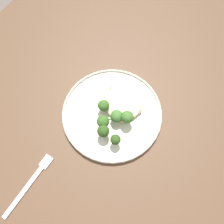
% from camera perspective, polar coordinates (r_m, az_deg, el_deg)
% --- Properties ---
extents(ground, '(6.00, 6.00, 0.00)m').
position_cam_1_polar(ground, '(1.41, -1.45, -10.11)').
color(ground, '#665B51').
extents(wooden_dining_table, '(1.40, 1.00, 0.74)m').
position_cam_1_polar(wooden_dining_table, '(0.77, -2.62, -0.65)').
color(wooden_dining_table, brown).
rests_on(wooden_dining_table, ground).
extents(dinner_plate, '(0.29, 0.29, 0.02)m').
position_cam_1_polar(dinner_plate, '(0.67, -0.00, -0.35)').
color(dinner_plate, beige).
rests_on(dinner_plate, wooden_dining_table).
extents(noodle_bed, '(0.12, 0.11, 0.03)m').
position_cam_1_polar(noodle_bed, '(0.67, 3.08, 2.68)').
color(noodle_bed, beige).
rests_on(noodle_bed, dinner_plate).
extents(seared_scallop_tiny_bay, '(0.03, 0.03, 0.01)m').
position_cam_1_polar(seared_scallop_tiny_bay, '(0.69, 0.25, 5.13)').
color(seared_scallop_tiny_bay, '#DBB77A').
rests_on(seared_scallop_tiny_bay, dinner_plate).
extents(seared_scallop_center_golden, '(0.03, 0.03, 0.02)m').
position_cam_1_polar(seared_scallop_center_golden, '(0.67, 2.80, 2.45)').
color(seared_scallop_center_golden, '#E5C689').
rests_on(seared_scallop_center_golden, dinner_plate).
extents(seared_scallop_large_seared, '(0.02, 0.02, 0.01)m').
position_cam_1_polar(seared_scallop_large_seared, '(0.67, 4.74, 2.07)').
color(seared_scallop_large_seared, beige).
rests_on(seared_scallop_large_seared, dinner_plate).
extents(seared_scallop_front_small, '(0.04, 0.04, 0.02)m').
position_cam_1_polar(seared_scallop_front_small, '(0.66, 2.89, -1.14)').
color(seared_scallop_front_small, beige).
rests_on(seared_scallop_front_small, dinner_plate).
extents(seared_scallop_half_hidden, '(0.04, 0.04, 0.01)m').
position_cam_1_polar(seared_scallop_half_hidden, '(0.69, 6.05, 3.68)').
color(seared_scallop_half_hidden, '#DBB77A').
rests_on(seared_scallop_half_hidden, dinner_plate).
extents(seared_scallop_rear_pale, '(0.03, 0.03, 0.01)m').
position_cam_1_polar(seared_scallop_rear_pale, '(0.69, 4.17, 4.19)').
color(seared_scallop_rear_pale, '#DBB77A').
rests_on(seared_scallop_rear_pale, dinner_plate).
extents(seared_scallop_on_noodles, '(0.02, 0.02, 0.02)m').
position_cam_1_polar(seared_scallop_on_noodles, '(0.67, 6.37, 0.66)').
color(seared_scallop_on_noodles, beige).
rests_on(seared_scallop_on_noodles, dinner_plate).
extents(broccoli_floret_right_tilted, '(0.03, 0.03, 0.05)m').
position_cam_1_polar(broccoli_floret_right_tilted, '(0.62, -2.14, -4.75)').
color(broccoli_floret_right_tilted, '#89A356').
rests_on(broccoli_floret_right_tilted, dinner_plate).
extents(broccoli_floret_small_sprig, '(0.03, 0.03, 0.06)m').
position_cam_1_polar(broccoli_floret_small_sprig, '(0.63, 3.76, -1.29)').
color(broccoli_floret_small_sprig, '#7A994C').
rests_on(broccoli_floret_small_sprig, dinner_plate).
extents(broccoli_floret_center_pile, '(0.04, 0.04, 0.05)m').
position_cam_1_polar(broccoli_floret_center_pile, '(0.64, 1.19, -1.08)').
color(broccoli_floret_center_pile, '#89A356').
rests_on(broccoli_floret_center_pile, dinner_plate).
extents(broccoli_floret_near_rim, '(0.03, 0.03, 0.05)m').
position_cam_1_polar(broccoli_floret_near_rim, '(0.62, 0.86, -6.87)').
color(broccoli_floret_near_rim, '#89A356').
rests_on(broccoli_floret_near_rim, dinner_plate).
extents(broccoli_floret_left_leaning, '(0.03, 0.03, 0.05)m').
position_cam_1_polar(broccoli_floret_left_leaning, '(0.65, -2.12, 1.59)').
color(broccoli_floret_left_leaning, '#7A994C').
rests_on(broccoli_floret_left_leaning, dinner_plate).
extents(broccoli_floret_front_edge, '(0.03, 0.03, 0.05)m').
position_cam_1_polar(broccoli_floret_front_edge, '(0.63, -2.22, -2.43)').
color(broccoli_floret_front_edge, '#89A356').
rests_on(broccoli_floret_front_edge, dinner_plate).
extents(onion_sliver_curled_piece, '(0.03, 0.05, 0.00)m').
position_cam_1_polar(onion_sliver_curled_piece, '(0.65, -1.94, -5.35)').
color(onion_sliver_curled_piece, silver).
rests_on(onion_sliver_curled_piece, dinner_plate).
extents(onion_sliver_long_sliver, '(0.04, 0.04, 0.00)m').
position_cam_1_polar(onion_sliver_long_sliver, '(0.66, -1.47, -1.82)').
color(onion_sliver_long_sliver, silver).
rests_on(onion_sliver_long_sliver, dinner_plate).
extents(dinner_fork, '(0.19, 0.02, 0.00)m').
position_cam_1_polar(dinner_fork, '(0.67, -19.55, -16.20)').
color(dinner_fork, silver).
rests_on(dinner_fork, wooden_dining_table).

